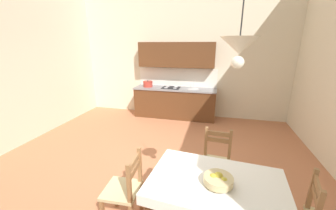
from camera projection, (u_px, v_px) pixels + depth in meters
The scene contains 8 objects.
ground_plane at pixel (150, 172), 3.56m from camera, with size 6.71×6.74×0.10m, color #B7704C.
wall_back at pixel (183, 47), 5.85m from camera, with size 6.71×0.12×4.14m, color beige.
kitchen_cabinetry at pixel (175, 89), 5.93m from camera, with size 2.42×0.63×2.20m.
dining_table at pixel (215, 191), 2.15m from camera, with size 1.50×1.04×0.75m.
dining_chair_kitchen_side at pixel (216, 162), 3.00m from camera, with size 0.45×0.45×0.93m.
dining_chair_tv_side at pixel (125, 190), 2.42m from camera, with size 0.44×0.44×0.93m.
fruit_bowl at pixel (218, 180), 2.03m from camera, with size 0.30×0.30×0.12m.
pendant_lamp at pixel (239, 47), 1.65m from camera, with size 0.32×0.32×0.80m.
Camera 1 is at (1.04, -2.89, 2.14)m, focal length 21.26 mm.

